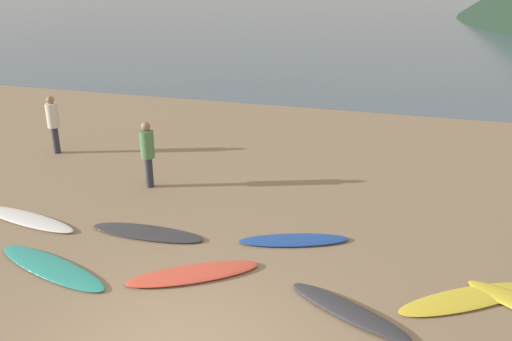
% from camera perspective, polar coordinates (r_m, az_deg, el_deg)
% --- Properties ---
extents(ground_plane, '(120.00, 120.00, 0.20)m').
position_cam_1_polar(ground_plane, '(16.31, 5.82, 3.13)').
color(ground_plane, '#8C7559').
rests_on(ground_plane, ground).
extents(ocean_water, '(140.00, 100.00, 0.01)m').
position_cam_1_polar(ocean_water, '(68.74, 14.39, 16.91)').
color(ocean_water, '#475B6B').
rests_on(ocean_water, ground).
extents(surfboard_1, '(2.52, 0.98, 0.08)m').
position_cam_1_polar(surfboard_1, '(12.10, -22.83, -4.70)').
color(surfboard_1, white).
rests_on(surfboard_1, ground).
extents(surfboard_2, '(2.66, 1.34, 0.07)m').
position_cam_1_polar(surfboard_2, '(10.21, -20.67, -9.47)').
color(surfboard_2, teal).
rests_on(surfboard_2, ground).
extents(surfboard_3, '(2.33, 0.61, 0.07)m').
position_cam_1_polar(surfboard_3, '(10.87, -11.32, -6.39)').
color(surfboard_3, '#333338').
rests_on(surfboard_3, ground).
extents(surfboard_4, '(2.24, 1.71, 0.09)m').
position_cam_1_polar(surfboard_4, '(9.44, -6.60, -10.69)').
color(surfboard_4, '#D84C38').
rests_on(surfboard_4, ground).
extents(surfboard_5, '(2.14, 1.15, 0.08)m').
position_cam_1_polar(surfboard_5, '(10.41, 3.99, -7.28)').
color(surfboard_5, '#1E479E').
rests_on(surfboard_5, ground).
extents(surfboard_6, '(2.10, 1.38, 0.10)m').
position_cam_1_polar(surfboard_6, '(8.63, 9.65, -14.30)').
color(surfboard_6, '#333338').
rests_on(surfboard_6, ground).
extents(surfboard_7, '(2.32, 1.82, 0.06)m').
position_cam_1_polar(surfboard_7, '(9.39, 21.14, -12.45)').
color(surfboard_7, yellow).
rests_on(surfboard_7, ground).
extents(person_1, '(0.32, 0.32, 1.58)m').
position_cam_1_polar(person_1, '(12.67, -11.32, 2.20)').
color(person_1, '#2D2D38').
rests_on(person_1, ground).
extents(person_2, '(0.32, 0.32, 1.59)m').
position_cam_1_polar(person_2, '(15.63, -20.52, 4.99)').
color(person_2, '#2D2D38').
rests_on(person_2, ground).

